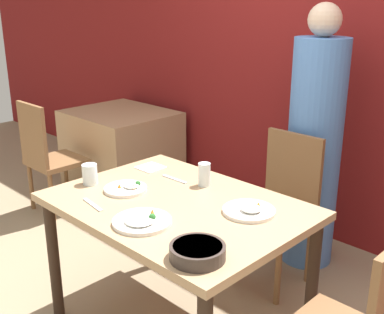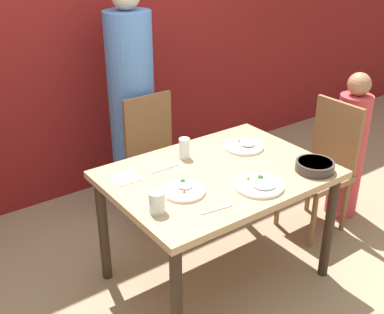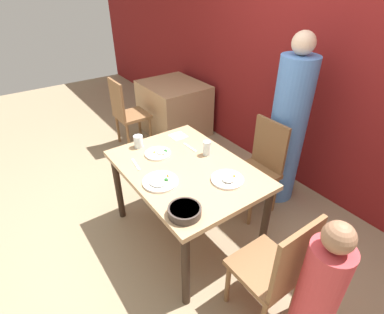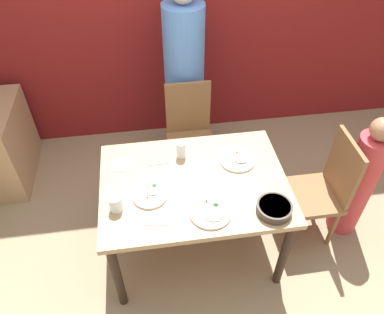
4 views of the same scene
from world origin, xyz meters
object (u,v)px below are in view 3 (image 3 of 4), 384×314
(chair_child_spot, at_px, (276,268))
(plate_rice_adult, at_px, (228,179))
(person_adult, at_px, (287,130))
(bowl_curry, at_px, (185,211))
(person_child, at_px, (315,301))
(chair_adult_spot, at_px, (259,165))
(glass_water_tall, at_px, (207,148))

(chair_child_spot, distance_m, plate_rice_adult, 0.69)
(person_adult, distance_m, bowl_curry, 1.49)
(person_child, xyz_separation_m, plate_rice_adult, (-0.91, 0.13, 0.24))
(chair_adult_spot, xyz_separation_m, chair_child_spot, (0.88, -0.77, 0.00))
(chair_child_spot, height_order, person_adult, person_adult)
(chair_adult_spot, relative_size, bowl_curry, 4.23)
(chair_adult_spot, bearing_deg, chair_child_spot, -41.22)
(chair_adult_spot, xyz_separation_m, plate_rice_adult, (0.25, -0.64, 0.26))
(plate_rice_adult, distance_m, glass_water_tall, 0.40)
(person_adult, height_order, person_child, person_adult)
(person_adult, xyz_separation_m, person_child, (1.16, -1.10, -0.26))
(chair_child_spot, xyz_separation_m, bowl_curry, (-0.51, -0.34, 0.28))
(chair_adult_spot, height_order, plate_rice_adult, chair_adult_spot)
(chair_adult_spot, distance_m, glass_water_tall, 0.63)
(chair_adult_spot, relative_size, person_child, 0.84)
(bowl_curry, relative_size, glass_water_tall, 1.74)
(person_child, bearing_deg, chair_child_spot, 180.00)
(plate_rice_adult, bearing_deg, chair_child_spot, -11.53)
(bowl_curry, bearing_deg, chair_child_spot, 33.24)
(chair_adult_spot, height_order, person_adult, person_adult)
(bowl_curry, bearing_deg, person_adult, 104.10)
(chair_adult_spot, bearing_deg, person_adult, 90.00)
(person_child, bearing_deg, chair_adult_spot, 146.45)
(person_child, xyz_separation_m, glass_water_tall, (-1.30, 0.23, 0.29))
(chair_adult_spot, bearing_deg, bowl_curry, -71.86)
(chair_adult_spot, bearing_deg, glass_water_tall, -104.43)
(bowl_curry, bearing_deg, glass_water_tall, 131.30)
(chair_adult_spot, bearing_deg, person_child, -33.55)
(glass_water_tall, bearing_deg, chair_adult_spot, 75.57)
(chair_child_spot, distance_m, glass_water_tall, 1.09)
(person_child, bearing_deg, glass_water_tall, 169.85)
(chair_adult_spot, height_order, chair_child_spot, same)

